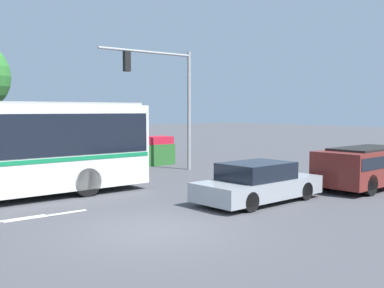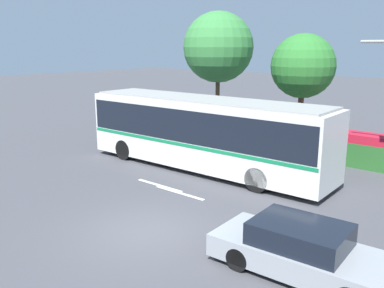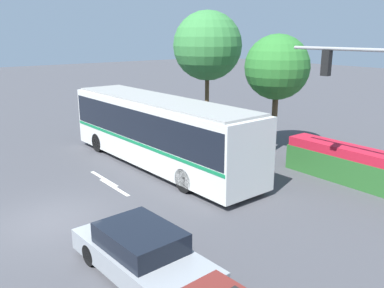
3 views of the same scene
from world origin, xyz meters
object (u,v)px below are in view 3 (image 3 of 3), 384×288
(sedan_foreground, at_px, (142,253))
(city_bus, at_px, (158,128))
(street_tree_left, at_px, (207,46))
(street_tree_centre, at_px, (277,68))

(sedan_foreground, bearing_deg, city_bus, 141.02)
(sedan_foreground, bearing_deg, street_tree_left, 131.22)
(city_bus, distance_m, street_tree_centre, 7.11)
(street_tree_centre, bearing_deg, sedan_foreground, -63.90)
(city_bus, xyz_separation_m, street_tree_centre, (1.62, 6.41, 2.61))
(city_bus, bearing_deg, street_tree_centre, -105.30)
(city_bus, xyz_separation_m, street_tree_left, (-3.85, 6.27, 3.58))
(city_bus, height_order, sedan_foreground, city_bus)
(city_bus, relative_size, sedan_foreground, 2.62)
(city_bus, relative_size, street_tree_left, 1.59)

